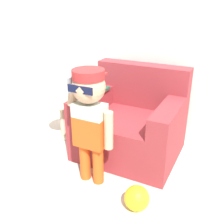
# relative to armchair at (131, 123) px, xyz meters

# --- Properties ---
(ground_plane) EXTENTS (10.00, 10.00, 0.00)m
(ground_plane) POSITION_rel_armchair_xyz_m (-0.21, -0.24, -0.34)
(ground_plane) COLOR beige
(wall_back) EXTENTS (10.00, 0.05, 2.60)m
(wall_back) POSITION_rel_armchair_xyz_m (-0.21, 0.56, 0.96)
(wall_back) COLOR silver
(wall_back) RESTS_ON ground_plane
(armchair) EXTENTS (1.05, 0.87, 0.92)m
(armchair) POSITION_rel_armchair_xyz_m (0.00, 0.00, 0.00)
(armchair) COLOR maroon
(armchair) RESTS_ON ground_plane
(person_child) EXTENTS (0.44, 0.33, 1.06)m
(person_child) POSITION_rel_armchair_xyz_m (-0.12, -0.64, 0.37)
(person_child) COLOR #E05119
(person_child) RESTS_ON ground_plane
(side_table) EXTENTS (0.36, 0.36, 0.45)m
(side_table) POSITION_rel_armchair_xyz_m (-0.86, -0.07, -0.07)
(side_table) COLOR beige
(side_table) RESTS_ON ground_plane
(toy_ball) EXTENTS (0.21, 0.21, 0.21)m
(toy_ball) POSITION_rel_armchair_xyz_m (0.39, -0.79, -0.23)
(toy_ball) COLOR yellow
(toy_ball) RESTS_ON ground_plane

